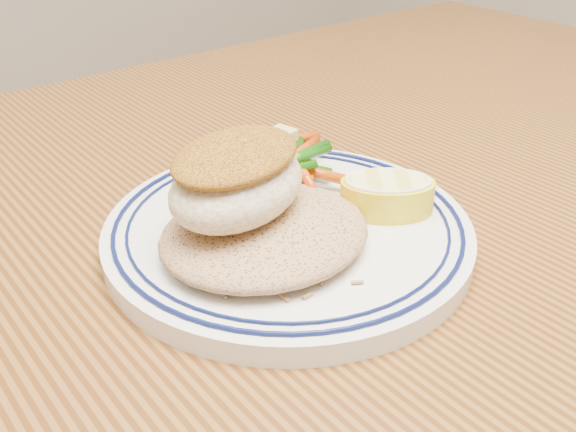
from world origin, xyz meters
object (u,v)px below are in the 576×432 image
(dining_table, at_px, (256,393))
(vegetable_pile, at_px, (277,163))
(plate, at_px, (288,229))
(fish_fillet, at_px, (237,178))
(rice_pilaf, at_px, (265,228))
(lemon_wedge, at_px, (387,193))

(dining_table, bearing_deg, vegetable_pile, 43.78)
(plate, xyz_separation_m, fish_fillet, (-0.04, 0.00, 0.05))
(rice_pilaf, height_order, vegetable_pile, vegetable_pile)
(fish_fillet, xyz_separation_m, vegetable_pile, (0.07, 0.05, -0.03))
(plate, distance_m, fish_fillet, 0.06)
(dining_table, height_order, lemon_wedge, lemon_wedge)
(dining_table, bearing_deg, rice_pilaf, 25.59)
(fish_fillet, height_order, lemon_wedge, fish_fillet)
(fish_fillet, relative_size, lemon_wedge, 1.42)
(dining_table, height_order, fish_fillet, fish_fillet)
(rice_pilaf, relative_size, lemon_wedge, 1.64)
(rice_pilaf, bearing_deg, plate, 24.79)
(plate, bearing_deg, rice_pilaf, -155.21)
(rice_pilaf, xyz_separation_m, lemon_wedge, (0.09, -0.02, 0.00))
(dining_table, distance_m, plate, 0.12)
(fish_fillet, bearing_deg, vegetable_pile, 36.35)
(dining_table, relative_size, vegetable_pile, 14.12)
(lemon_wedge, bearing_deg, dining_table, 175.26)
(dining_table, bearing_deg, fish_fillet, 71.90)
(fish_fillet, bearing_deg, rice_pilaf, -59.54)
(rice_pilaf, bearing_deg, fish_fillet, 120.46)
(plate, height_order, rice_pilaf, rice_pilaf)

